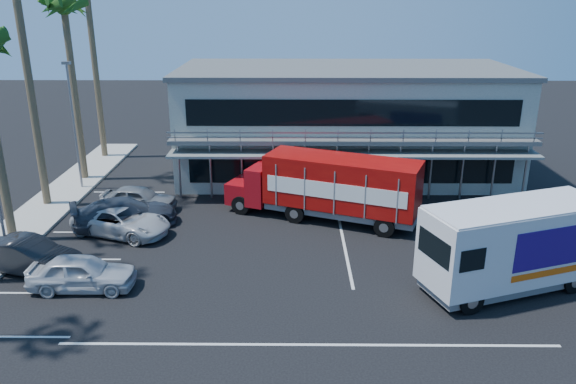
{
  "coord_description": "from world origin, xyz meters",
  "views": [
    {
      "loc": [
        -0.61,
        -23.15,
        11.85
      ],
      "look_at": [
        -0.83,
        3.98,
        2.3
      ],
      "focal_mm": 35.0,
      "sensor_mm": 36.0,
      "label": 1
    }
  ],
  "objects_px": {
    "red_truck": "(329,186)",
    "parked_car_a": "(82,273)",
    "white_van": "(513,245)",
    "parked_car_b": "(28,256)"
  },
  "relations": [
    {
      "from": "white_van",
      "to": "parked_car_a",
      "type": "bearing_deg",
      "value": 161.12
    },
    {
      "from": "parked_car_a",
      "to": "parked_car_b",
      "type": "bearing_deg",
      "value": 62.13
    },
    {
      "from": "red_truck",
      "to": "parked_car_a",
      "type": "height_order",
      "value": "red_truck"
    },
    {
      "from": "red_truck",
      "to": "parked_car_a",
      "type": "relative_size",
      "value": 2.45
    },
    {
      "from": "white_van",
      "to": "parked_car_b",
      "type": "height_order",
      "value": "white_van"
    },
    {
      "from": "white_van",
      "to": "parked_car_a",
      "type": "height_order",
      "value": "white_van"
    },
    {
      "from": "red_truck",
      "to": "parked_car_b",
      "type": "relative_size",
      "value": 2.28
    },
    {
      "from": "white_van",
      "to": "parked_car_b",
      "type": "xyz_separation_m",
      "value": [
        -21.1,
        1.36,
        -1.23
      ]
    },
    {
      "from": "white_van",
      "to": "parked_car_b",
      "type": "relative_size",
      "value": 1.72
    },
    {
      "from": "red_truck",
      "to": "white_van",
      "type": "distance_m",
      "value": 10.58
    }
  ]
}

